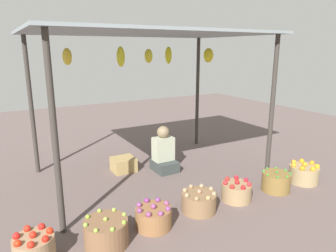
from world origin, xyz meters
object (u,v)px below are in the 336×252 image
object	(u,v)px
vendor_person	(164,154)
wooden_crate_near_vendor	(124,164)
basket_purple_onions	(154,217)
basket_red_apples	(236,191)
basket_red_tomatoes	(34,249)
basket_limes	(106,232)
basket_green_chilies	(276,182)
basket_oranges	(304,174)
basket_potatoes	(199,202)

from	to	relation	value
vendor_person	wooden_crate_near_vendor	bearing A→B (deg)	152.94
basket_purple_onions	basket_red_apples	xyz separation A→B (m)	(1.30, 0.03, -0.00)
basket_red_tomatoes	basket_limes	bearing A→B (deg)	-6.28
basket_green_chilies	basket_red_apples	bearing A→B (deg)	174.75
basket_green_chilies	basket_oranges	bearing A→B (deg)	-0.90
basket_purple_onions	basket_limes	bearing A→B (deg)	-175.01
vendor_person	basket_green_chilies	bearing A→B (deg)	-54.93
basket_limes	basket_oranges	xyz separation A→B (m)	(3.21, 0.01, -0.00)
basket_limes	basket_red_apples	bearing A→B (deg)	2.48
basket_oranges	wooden_crate_near_vendor	xyz separation A→B (m)	(-2.28, 1.83, -0.02)
basket_oranges	basket_potatoes	bearing A→B (deg)	177.42
basket_red_tomatoes	basket_limes	size ratio (longest dim) A/B	0.83
basket_limes	basket_purple_onions	distance (m)	0.59
basket_limes	basket_oranges	distance (m)	3.21
basket_red_tomatoes	basket_potatoes	world-z (taller)	basket_red_tomatoes
vendor_person	basket_green_chilies	xyz separation A→B (m)	(1.05, -1.50, -0.16)
vendor_person	basket_potatoes	world-z (taller)	vendor_person
basket_red_tomatoes	wooden_crate_near_vendor	xyz separation A→B (m)	(1.63, 1.76, -0.03)
basket_red_tomatoes	basket_purple_onions	world-z (taller)	basket_red_tomatoes
basket_purple_onions	basket_red_apples	distance (m)	1.30
vendor_person	wooden_crate_near_vendor	xyz separation A→B (m)	(-0.61, 0.31, -0.18)
basket_limes	basket_purple_onions	size ratio (longest dim) A/B	1.10
basket_purple_onions	basket_oranges	world-z (taller)	basket_oranges
vendor_person	basket_purple_onions	size ratio (longest dim) A/B	1.82
basket_red_apples	basket_purple_onions	bearing A→B (deg)	-178.66
basket_red_tomatoes	basket_potatoes	xyz separation A→B (m)	(1.97, 0.02, -0.02)
basket_green_chilies	wooden_crate_near_vendor	xyz separation A→B (m)	(-1.67, 1.82, -0.02)
basket_red_apples	basket_green_chilies	distance (m)	0.71
basket_purple_onions	basket_green_chilies	distance (m)	2.01
basket_green_chilies	wooden_crate_near_vendor	world-z (taller)	basket_green_chilies
basket_purple_onions	wooden_crate_near_vendor	size ratio (longest dim) A/B	1.15
basket_potatoes	basket_green_chilies	bearing A→B (deg)	-3.34
basket_limes	basket_oranges	world-z (taller)	basket_oranges
basket_limes	basket_purple_onions	xyz separation A→B (m)	(0.59, 0.05, -0.02)
basket_potatoes	wooden_crate_near_vendor	world-z (taller)	basket_potatoes
basket_limes	wooden_crate_near_vendor	bearing A→B (deg)	63.13
basket_red_tomatoes	basket_green_chilies	size ratio (longest dim) A/B	0.96
basket_limes	basket_red_apples	world-z (taller)	basket_limes
vendor_person	basket_red_tomatoes	size ratio (longest dim) A/B	1.99
basket_purple_onions	basket_potatoes	bearing A→B (deg)	3.64
basket_red_tomatoes	basket_purple_onions	distance (m)	1.29
basket_red_tomatoes	wooden_crate_near_vendor	size ratio (longest dim) A/B	1.05
basket_green_chilies	basket_purple_onions	bearing A→B (deg)	179.02
basket_limes	basket_purple_onions	bearing A→B (deg)	4.99
vendor_person	basket_red_tomatoes	bearing A→B (deg)	-147.23
basket_potatoes	basket_green_chilies	xyz separation A→B (m)	(1.33, -0.08, 0.01)
basket_purple_onions	basket_green_chilies	size ratio (longest dim) A/B	1.05
basket_purple_onions	basket_oranges	bearing A→B (deg)	-0.96
basket_red_tomatoes	basket_limes	world-z (taller)	basket_red_tomatoes
vendor_person	basket_potatoes	size ratio (longest dim) A/B	1.74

